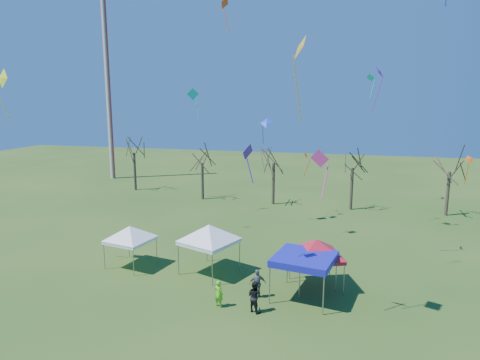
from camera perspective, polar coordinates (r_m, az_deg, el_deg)
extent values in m
plane|color=#284E19|center=(25.08, -0.01, -16.80)|extent=(140.00, 140.00, 0.00)
cylinder|color=silver|center=(64.83, -17.17, 11.17)|extent=(0.70, 0.70, 25.00)
cylinder|color=#3D2D21|center=(56.30, -13.84, 1.11)|extent=(0.32, 0.32, 4.78)
cylinder|color=#3D2D21|center=(49.86, -5.03, -0.15)|extent=(0.32, 0.32, 4.28)
cylinder|color=#3D2D21|center=(47.49, 4.47, -0.47)|extent=(0.32, 0.32, 4.64)
cylinder|color=#3D2D21|center=(46.53, 14.64, -1.13)|extent=(0.32, 0.32, 4.49)
cylinder|color=#3D2D21|center=(47.53, 25.95, -1.65)|extent=(0.32, 0.32, 4.47)
cylinder|color=gray|center=(31.29, -17.64, -9.74)|extent=(0.05, 0.05, 1.81)
cylinder|color=gray|center=(33.04, -14.60, -8.46)|extent=(0.05, 0.05, 1.81)
cylinder|color=gray|center=(29.68, -14.02, -10.68)|extent=(0.05, 0.05, 1.81)
cylinder|color=gray|center=(31.52, -11.05, -9.26)|extent=(0.05, 0.05, 1.81)
cube|color=white|center=(31.02, -14.42, -7.76)|extent=(3.21, 3.21, 0.22)
pyramid|color=white|center=(30.72, -14.51, -5.97)|extent=(3.76, 3.76, 0.90)
cylinder|color=gray|center=(29.26, -8.22, -10.49)|extent=(0.06, 0.06, 2.09)
cylinder|color=gray|center=(31.28, -4.46, -8.97)|extent=(0.06, 0.06, 2.09)
cylinder|color=gray|center=(27.44, -3.71, -11.88)|extent=(0.06, 0.06, 2.09)
cylinder|color=gray|center=(29.58, -0.06, -10.12)|extent=(0.06, 0.06, 2.09)
cube|color=white|center=(28.95, -4.14, -8.17)|extent=(4.06, 4.06, 0.25)
pyramid|color=white|center=(28.59, -4.18, -5.95)|extent=(4.12, 4.12, 1.04)
cylinder|color=gray|center=(26.13, 7.93, -13.37)|extent=(0.06, 0.06, 1.93)
cylinder|color=gray|center=(28.54, 6.63, -11.18)|extent=(0.06, 0.06, 1.93)
cylinder|color=gray|center=(26.87, 13.67, -12.88)|extent=(0.06, 0.06, 1.93)
cylinder|color=gray|center=(29.22, 11.89, -10.82)|extent=(0.06, 0.06, 1.93)
cube|color=#B01120|center=(27.25, 10.11, -9.94)|extent=(3.71, 3.71, 0.23)
pyramid|color=#B01120|center=(26.89, 10.19, -7.79)|extent=(3.84, 3.84, 0.96)
cylinder|color=gray|center=(25.22, 3.97, -13.84)|extent=(0.07, 0.07, 2.23)
cylinder|color=gray|center=(27.92, 6.32, -11.36)|extent=(0.07, 0.07, 2.23)
cylinder|color=gray|center=(24.40, 11.05, -14.92)|extent=(0.07, 0.07, 2.23)
cylinder|color=gray|center=(27.17, 12.70, -12.21)|extent=(0.07, 0.07, 2.23)
cube|color=#1011A9|center=(25.64, 8.59, -10.48)|extent=(3.90, 3.90, 0.27)
cube|color=#1011A9|center=(25.57, 8.60, -10.06)|extent=(3.90, 3.90, 0.13)
imported|color=black|center=(24.43, 1.95, -15.25)|extent=(1.08, 1.00, 1.78)
imported|color=#5ED221|center=(25.00, -2.85, -14.89)|extent=(0.67, 0.56, 1.58)
imported|color=slate|center=(26.00, 2.34, -13.62)|extent=(1.10, 0.74, 1.74)
cone|color=#F0FF1A|center=(31.97, -29.14, 11.78)|extent=(1.30, 0.83, 1.27)
cube|color=#F0FF1A|center=(32.35, -29.18, 9.01)|extent=(0.42, 0.85, 2.45)
cone|color=red|center=(43.39, 8.81, 3.28)|extent=(0.60, 0.72, 0.65)
cube|color=red|center=(43.24, 8.98, 1.77)|extent=(0.66, 0.43, 1.89)
cone|color=blue|center=(39.06, 3.57, 7.63)|extent=(1.16, 0.84, 0.92)
cube|color=blue|center=(39.19, 3.08, 6.02)|extent=(0.07, 0.68, 1.67)
cone|color=#0CBAC0|center=(40.10, 17.01, 12.95)|extent=(0.93, 0.87, 0.70)
cube|color=#0CBAC0|center=(39.92, 17.26, 11.54)|extent=(0.37, 0.48, 1.58)
cone|color=orange|center=(20.59, 7.90, 17.15)|extent=(1.01, 1.38, 1.16)
cube|color=orange|center=(20.69, 7.62, 11.88)|extent=(0.47, 0.20, 3.16)
cone|color=#FF630D|center=(45.61, 28.29, 2.47)|extent=(1.06, 0.92, 0.73)
cube|color=#FF630D|center=(45.69, 27.97, 0.86)|extent=(0.19, 0.38, 2.16)
cone|color=#0CBFBF|center=(42.62, -6.32, 11.32)|extent=(1.19, 0.80, 1.17)
cube|color=#0CBFBF|center=(42.67, -5.73, 9.50)|extent=(0.41, 0.78, 2.16)
cone|color=#5618AB|center=(22.83, 0.97, 3.81)|extent=(0.73, 1.05, 0.93)
cube|color=#5618AB|center=(23.16, 1.28, 1.44)|extent=(0.49, 0.21, 1.51)
cone|color=purple|center=(31.43, 18.15, 13.59)|extent=(0.87, 1.17, 0.93)
cube|color=purple|center=(31.09, 17.88, 10.88)|extent=(0.62, 0.19, 2.47)
cone|color=#F035A2|center=(21.97, 10.62, 2.88)|extent=(1.10, 0.74, 1.00)
cube|color=#F035A2|center=(22.02, 11.26, -0.16)|extent=(0.29, 0.65, 1.80)
cone|color=#F23E16|center=(33.89, -2.10, 22.55)|extent=(0.75, 1.05, 0.86)
cube|color=#F23E16|center=(33.90, -1.84, 20.60)|extent=(0.55, 0.18, 1.80)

